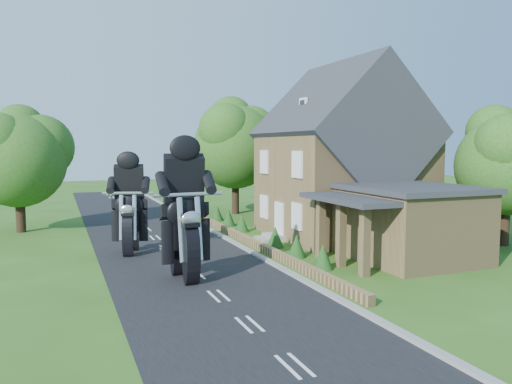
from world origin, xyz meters
name	(u,v)px	position (x,y,z in m)	size (l,w,h in m)	color
ground	(196,276)	(0.00, 0.00, 0.00)	(120.00, 120.00, 0.00)	#2A5417
road	(196,276)	(0.00, 0.00, 0.01)	(7.00, 80.00, 0.02)	black
kerb	(278,266)	(3.65, 0.00, 0.06)	(0.30, 80.00, 0.12)	gray
garden_wall	(250,242)	(4.30, 5.00, 0.20)	(0.30, 22.00, 0.40)	#957A4C
house	(342,162)	(10.49, 6.00, 4.34)	(9.54, 8.64, 10.24)	#957A4C
annex	(408,222)	(9.87, -0.80, 1.77)	(7.05, 5.94, 3.44)	#957A4C
tree_annex_side	(510,157)	(17.13, 0.10, 4.69)	(5.64, 5.20, 7.48)	black
tree_house_right	(400,147)	(16.65, 8.62, 5.19)	(6.51, 6.00, 8.40)	black
tree_behind_house	(315,134)	(14.18, 16.14, 6.23)	(7.81, 7.20, 10.08)	black
tree_behind_left	(240,140)	(8.16, 17.13, 5.73)	(6.94, 6.40, 9.16)	black
tree_far_road	(25,153)	(-6.86, 14.11, 4.84)	(6.08, 5.60, 7.84)	black
shrub_a	(323,257)	(5.30, -1.00, 0.55)	(0.90, 0.90, 1.10)	#153D13
shrub_b	(297,246)	(5.30, 1.50, 0.55)	(0.90, 0.90, 1.10)	#153D13
shrub_c	(275,237)	(5.30, 4.00, 0.55)	(0.90, 0.90, 1.10)	#153D13
shrub_d	(242,223)	(5.30, 9.00, 0.55)	(0.90, 0.90, 1.10)	#153D13
shrub_e	(229,218)	(5.30, 11.50, 0.55)	(0.90, 0.90, 1.10)	#153D13
shrub_f	(217,213)	(5.30, 14.00, 0.55)	(0.90, 0.90, 1.10)	#153D13
motorcycle_lead	(185,259)	(-0.57, -0.50, 0.85)	(0.46, 1.82, 1.70)	black
motorcycle_follow	(130,239)	(-1.89, 5.17, 0.75)	(0.41, 1.61, 1.50)	black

